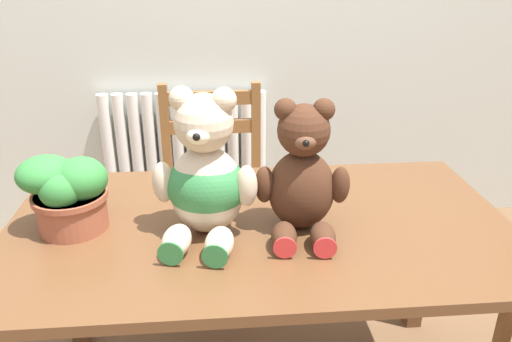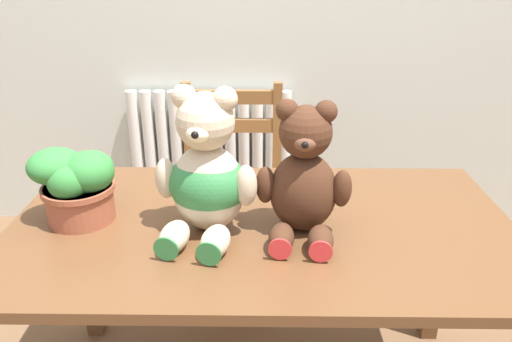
{
  "view_description": "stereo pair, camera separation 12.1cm",
  "coord_description": "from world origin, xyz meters",
  "px_view_note": "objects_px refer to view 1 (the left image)",
  "views": [
    {
      "loc": [
        -0.12,
        -0.84,
        1.4
      ],
      "look_at": [
        -0.01,
        0.37,
        0.87
      ],
      "focal_mm": 35.0,
      "sensor_mm": 36.0,
      "label": 1
    },
    {
      "loc": [
        0.0,
        -0.84,
        1.4
      ],
      "look_at": [
        -0.01,
        0.37,
        0.87
      ],
      "focal_mm": 35.0,
      "sensor_mm": 36.0,
      "label": 2
    }
  ],
  "objects_px": {
    "wooden_chair_behind": "(213,189)",
    "potted_plant": "(69,190)",
    "teddy_bear_left": "(205,178)",
    "teddy_bear_right": "(302,176)"
  },
  "relations": [
    {
      "from": "wooden_chair_behind",
      "to": "teddy_bear_right",
      "type": "distance_m",
      "value": 0.93
    },
    {
      "from": "wooden_chair_behind",
      "to": "potted_plant",
      "type": "bearing_deg",
      "value": 62.78
    },
    {
      "from": "teddy_bear_left",
      "to": "teddy_bear_right",
      "type": "bearing_deg",
      "value": -169.53
    },
    {
      "from": "teddy_bear_left",
      "to": "teddy_bear_right",
      "type": "xyz_separation_m",
      "value": [
        0.26,
        -0.0,
        -0.0
      ]
    },
    {
      "from": "wooden_chair_behind",
      "to": "teddy_bear_left",
      "type": "bearing_deg",
      "value": 89.18
    },
    {
      "from": "potted_plant",
      "to": "teddy_bear_left",
      "type": "bearing_deg",
      "value": -8.49
    },
    {
      "from": "teddy_bear_left",
      "to": "teddy_bear_right",
      "type": "distance_m",
      "value": 0.26
    },
    {
      "from": "wooden_chair_behind",
      "to": "teddy_bear_right",
      "type": "height_order",
      "value": "teddy_bear_right"
    },
    {
      "from": "teddy_bear_right",
      "to": "potted_plant",
      "type": "relative_size",
      "value": 1.55
    },
    {
      "from": "wooden_chair_behind",
      "to": "potted_plant",
      "type": "height_order",
      "value": "potted_plant"
    }
  ]
}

